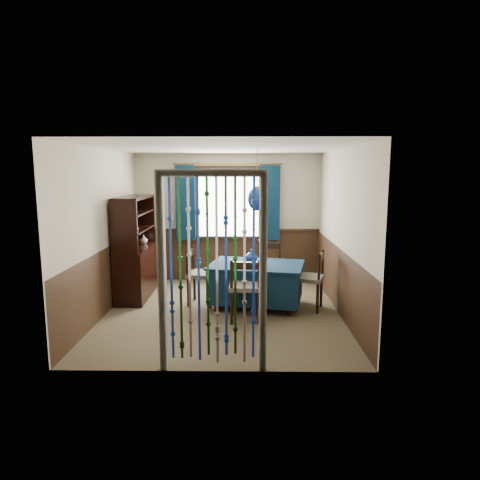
{
  "coord_description": "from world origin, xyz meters",
  "views": [
    {
      "loc": [
        0.36,
        -6.38,
        2.16
      ],
      "look_at": [
        0.26,
        0.29,
        1.08
      ],
      "focal_mm": 32.0,
      "sensor_mm": 36.0,
      "label": 1
    }
  ],
  "objects_px": {
    "chair_near": "(245,288)",
    "pendant_lamp": "(257,199)",
    "vase_sideboard": "(143,239)",
    "chair_right": "(310,279)",
    "vase_table": "(251,257)",
    "dining_table": "(256,282)",
    "bowl_shelf": "(133,230)",
    "chair_far": "(265,268)",
    "sideboard": "(136,262)",
    "chair_left": "(200,274)"
  },
  "relations": [
    {
      "from": "chair_far",
      "to": "chair_left",
      "type": "height_order",
      "value": "chair_far"
    },
    {
      "from": "pendant_lamp",
      "to": "sideboard",
      "type": "bearing_deg",
      "value": 165.37
    },
    {
      "from": "pendant_lamp",
      "to": "vase_table",
      "type": "bearing_deg",
      "value": 130.91
    },
    {
      "from": "vase_sideboard",
      "to": "sideboard",
      "type": "bearing_deg",
      "value": -99.44
    },
    {
      "from": "chair_left",
      "to": "chair_right",
      "type": "bearing_deg",
      "value": 89.91
    },
    {
      "from": "bowl_shelf",
      "to": "chair_far",
      "type": "bearing_deg",
      "value": 9.86
    },
    {
      "from": "chair_left",
      "to": "sideboard",
      "type": "height_order",
      "value": "sideboard"
    },
    {
      "from": "sideboard",
      "to": "bowl_shelf",
      "type": "xyz_separation_m",
      "value": [
        0.06,
        -0.33,
        0.61
      ]
    },
    {
      "from": "chair_far",
      "to": "vase_sideboard",
      "type": "height_order",
      "value": "vase_sideboard"
    },
    {
      "from": "chair_near",
      "to": "pendant_lamp",
      "type": "xyz_separation_m",
      "value": [
        0.17,
        0.68,
        1.24
      ]
    },
    {
      "from": "chair_near",
      "to": "bowl_shelf",
      "type": "height_order",
      "value": "bowl_shelf"
    },
    {
      "from": "bowl_shelf",
      "to": "vase_table",
      "type": "bearing_deg",
      "value": -3.24
    },
    {
      "from": "vase_sideboard",
      "to": "chair_right",
      "type": "bearing_deg",
      "value": -19.73
    },
    {
      "from": "dining_table",
      "to": "vase_table",
      "type": "distance_m",
      "value": 0.41
    },
    {
      "from": "chair_near",
      "to": "chair_left",
      "type": "relative_size",
      "value": 1.02
    },
    {
      "from": "chair_left",
      "to": "vase_sideboard",
      "type": "distance_m",
      "value": 1.42
    },
    {
      "from": "dining_table",
      "to": "vase_sideboard",
      "type": "height_order",
      "value": "vase_sideboard"
    },
    {
      "from": "chair_far",
      "to": "sideboard",
      "type": "xyz_separation_m",
      "value": [
        -2.24,
        -0.04,
        0.1
      ]
    },
    {
      "from": "chair_near",
      "to": "chair_right",
      "type": "distance_m",
      "value": 1.16
    },
    {
      "from": "dining_table",
      "to": "pendant_lamp",
      "type": "xyz_separation_m",
      "value": [
        -0.0,
        0.0,
        1.33
      ]
    },
    {
      "from": "chair_far",
      "to": "vase_table",
      "type": "height_order",
      "value": "chair_far"
    },
    {
      "from": "pendant_lamp",
      "to": "vase_sideboard",
      "type": "xyz_separation_m",
      "value": [
        -2.01,
        0.9,
        -0.78
      ]
    },
    {
      "from": "chair_right",
      "to": "vase_table",
      "type": "bearing_deg",
      "value": 94.8
    },
    {
      "from": "chair_far",
      "to": "bowl_shelf",
      "type": "relative_size",
      "value": 4.59
    },
    {
      "from": "chair_left",
      "to": "chair_right",
      "type": "distance_m",
      "value": 1.78
    },
    {
      "from": "chair_far",
      "to": "vase_sideboard",
      "type": "bearing_deg",
      "value": 19.14
    },
    {
      "from": "chair_right",
      "to": "chair_near",
      "type": "bearing_deg",
      "value": 137.1
    },
    {
      "from": "chair_near",
      "to": "sideboard",
      "type": "distance_m",
      "value": 2.26
    },
    {
      "from": "vase_table",
      "to": "chair_far",
      "type": "bearing_deg",
      "value": 62.81
    },
    {
      "from": "pendant_lamp",
      "to": "vase_table",
      "type": "relative_size",
      "value": 4.79
    },
    {
      "from": "chair_near",
      "to": "chair_left",
      "type": "distance_m",
      "value": 1.11
    },
    {
      "from": "chair_left",
      "to": "pendant_lamp",
      "type": "relative_size",
      "value": 0.98
    },
    {
      "from": "sideboard",
      "to": "vase_sideboard",
      "type": "xyz_separation_m",
      "value": [
        0.06,
        0.36,
        0.35
      ]
    },
    {
      "from": "chair_left",
      "to": "bowl_shelf",
      "type": "relative_size",
      "value": 4.44
    },
    {
      "from": "dining_table",
      "to": "bowl_shelf",
      "type": "distance_m",
      "value": 2.18
    },
    {
      "from": "chair_near",
      "to": "chair_right",
      "type": "height_order",
      "value": "chair_near"
    },
    {
      "from": "dining_table",
      "to": "vase_sideboard",
      "type": "xyz_separation_m",
      "value": [
        -2.01,
        0.9,
        0.55
      ]
    },
    {
      "from": "chair_far",
      "to": "chair_right",
      "type": "xyz_separation_m",
      "value": [
        0.68,
        -0.71,
        -0.01
      ]
    },
    {
      "from": "chair_left",
      "to": "chair_far",
      "type": "bearing_deg",
      "value": 120.81
    },
    {
      "from": "chair_right",
      "to": "sideboard",
      "type": "xyz_separation_m",
      "value": [
        -2.92,
        0.66,
        0.11
      ]
    },
    {
      "from": "chair_left",
      "to": "chair_near",
      "type": "bearing_deg",
      "value": 50.53
    },
    {
      "from": "dining_table",
      "to": "chair_right",
      "type": "relative_size",
      "value": 1.74
    },
    {
      "from": "pendant_lamp",
      "to": "chair_right",
      "type": "bearing_deg",
      "value": -8.25
    },
    {
      "from": "vase_sideboard",
      "to": "dining_table",
      "type": "bearing_deg",
      "value": -24.14
    },
    {
      "from": "sideboard",
      "to": "vase_table",
      "type": "relative_size",
      "value": 8.82
    },
    {
      "from": "chair_left",
      "to": "chair_right",
      "type": "xyz_separation_m",
      "value": [
        1.76,
        -0.25,
        0.0
      ]
    },
    {
      "from": "chair_near",
      "to": "sideboard",
      "type": "relative_size",
      "value": 0.54
    },
    {
      "from": "chair_near",
      "to": "vase_table",
      "type": "relative_size",
      "value": 4.78
    },
    {
      "from": "chair_near",
      "to": "chair_far",
      "type": "distance_m",
      "value": 1.31
    },
    {
      "from": "chair_near",
      "to": "pendant_lamp",
      "type": "height_order",
      "value": "pendant_lamp"
    }
  ]
}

